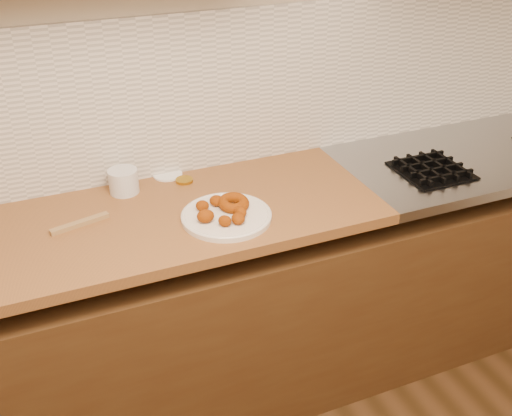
# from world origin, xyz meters

# --- Properties ---
(wall_back) EXTENTS (4.00, 0.02, 2.70)m
(wall_back) POSITION_xyz_m (0.00, 2.00, 1.35)
(wall_back) COLOR tan
(wall_back) RESTS_ON ground
(base_cabinet) EXTENTS (3.60, 0.60, 0.77)m
(base_cabinet) POSITION_xyz_m (0.00, 1.69, 0.39)
(base_cabinet) COLOR #482F16
(base_cabinet) RESTS_ON floor
(butcher_block) EXTENTS (2.30, 0.62, 0.04)m
(butcher_block) POSITION_xyz_m (-0.65, 1.69, 0.88)
(butcher_block) COLOR brown
(butcher_block) RESTS_ON base_cabinet
(stovetop) EXTENTS (1.30, 0.62, 0.04)m
(stovetop) POSITION_xyz_m (1.15, 1.69, 0.88)
(stovetop) COLOR #9EA0A5
(stovetop) RESTS_ON base_cabinet
(backsplash) EXTENTS (3.60, 0.02, 0.60)m
(backsplash) POSITION_xyz_m (0.00, 1.99, 1.20)
(backsplash) COLOR silver
(backsplash) RESTS_ON wall_back
(burner_grates) EXTENTS (0.91, 0.26, 0.03)m
(burner_grates) POSITION_xyz_m (1.13, 1.61, 0.91)
(burner_grates) COLOR black
(burner_grates) RESTS_ON stovetop
(donut_plate) EXTENTS (0.31, 0.31, 0.02)m
(donut_plate) POSITION_xyz_m (-0.06, 1.58, 0.91)
(donut_plate) COLOR white
(donut_plate) RESTS_ON butcher_block
(ring_donut) EXTENTS (0.15, 0.15, 0.05)m
(ring_donut) POSITION_xyz_m (-0.02, 1.61, 0.94)
(ring_donut) COLOR #8C3F02
(ring_donut) RESTS_ON donut_plate
(fried_dough_chunks) EXTENTS (0.17, 0.20, 0.04)m
(fried_dough_chunks) POSITION_xyz_m (-0.09, 1.57, 0.94)
(fried_dough_chunks) COLOR #8C3F02
(fried_dough_chunks) RESTS_ON donut_plate
(plastic_tub) EXTENTS (0.14, 0.14, 0.09)m
(plastic_tub) POSITION_xyz_m (-0.34, 1.90, 0.94)
(plastic_tub) COLOR silver
(plastic_tub) RESTS_ON butcher_block
(tub_lid) EXTENTS (0.14, 0.14, 0.01)m
(tub_lid) POSITION_xyz_m (-0.16, 1.97, 0.90)
(tub_lid) COLOR white
(tub_lid) RESTS_ON butcher_block
(brass_jar_lid) EXTENTS (0.08, 0.08, 0.01)m
(brass_jar_lid) POSITION_xyz_m (-0.12, 1.90, 0.91)
(brass_jar_lid) COLOR #AE861C
(brass_jar_lid) RESTS_ON butcher_block
(wooden_utensil) EXTENTS (0.20, 0.07, 0.02)m
(wooden_utensil) POSITION_xyz_m (-0.53, 1.73, 0.91)
(wooden_utensil) COLOR olive
(wooden_utensil) RESTS_ON butcher_block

